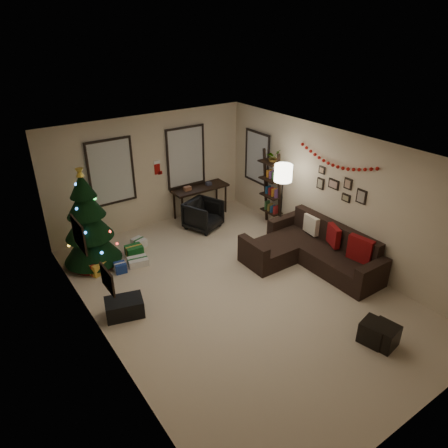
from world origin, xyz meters
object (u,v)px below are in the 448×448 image
at_px(sofa, 311,251).
at_px(bookshelf, 272,190).
at_px(desk_chair, 203,215).
at_px(christmas_tree, 88,225).
at_px(desk, 200,190).

height_order(sofa, bookshelf, bookshelf).
xyz_separation_m(sofa, desk_chair, (-0.99, 2.62, 0.08)).
relative_size(christmas_tree, desk, 1.49).
bearing_deg(desk, desk_chair, -116.54).
bearing_deg(desk, sofa, -78.49).
relative_size(desk, desk_chair, 2.05).
bearing_deg(desk, bookshelf, -52.44).
bearing_deg(desk_chair, bookshelf, -51.50).
height_order(christmas_tree, sofa, christmas_tree).
height_order(desk, desk_chair, desk).
xyz_separation_m(christmas_tree, bookshelf, (4.18, -0.75, 0.02)).
xyz_separation_m(christmas_tree, desk, (3.07, 0.70, -0.20)).
relative_size(desk_chair, bookshelf, 0.37).
xyz_separation_m(desk_chair, bookshelf, (1.44, -0.80, 0.56)).
bearing_deg(desk, christmas_tree, -167.17).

